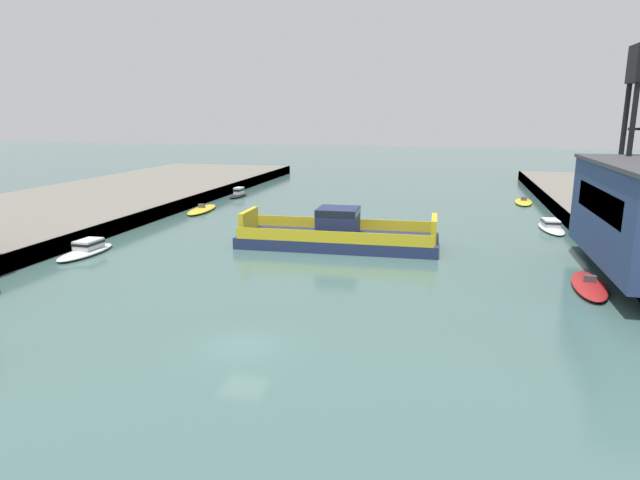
# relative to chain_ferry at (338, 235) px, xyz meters

# --- Properties ---
(ground_plane) EXTENTS (400.00, 400.00, 0.00)m
(ground_plane) POSITION_rel_chain_ferry_xyz_m (-0.34, -24.71, -1.15)
(ground_plane) COLOR #476B66
(chain_ferry) EXTENTS (19.62, 7.26, 3.86)m
(chain_ferry) POSITION_rel_chain_ferry_xyz_m (0.00, 0.00, 0.00)
(chain_ferry) COLOR navy
(chain_ferry) RESTS_ON ground
(moored_boat_near_left) EXTENTS (3.03, 7.63, 0.91)m
(moored_boat_near_left) POSITION_rel_chain_ferry_xyz_m (21.12, 32.84, -0.94)
(moored_boat_near_left) COLOR yellow
(moored_boat_near_left) RESTS_ON ground
(moored_boat_mid_left) EXTENTS (2.83, 7.59, 1.15)m
(moored_boat_mid_left) POSITION_rel_chain_ferry_xyz_m (21.83, 13.42, -0.73)
(moored_boat_mid_left) COLOR white
(moored_boat_mid_left) RESTS_ON ground
(moored_boat_mid_right) EXTENTS (3.13, 8.43, 1.04)m
(moored_boat_mid_right) POSITION_rel_chain_ferry_xyz_m (-21.84, 15.19, -0.88)
(moored_boat_mid_right) COLOR yellow
(moored_boat_mid_right) RESTS_ON ground
(moored_boat_far_left) EXTENTS (1.95, 5.18, 1.53)m
(moored_boat_far_left) POSITION_rel_chain_ferry_xyz_m (-22.02, 28.76, -0.57)
(moored_boat_far_left) COLOR black
(moored_boat_far_left) RESTS_ON ground
(moored_boat_far_right) EXTENTS (2.66, 7.18, 1.33)m
(moored_boat_far_right) POSITION_rel_chain_ferry_xyz_m (-22.14, -8.60, -0.66)
(moored_boat_far_right) COLOR white
(moored_boat_far_right) RESTS_ON ground
(moored_boat_upstream_a) EXTENTS (2.96, 7.93, 1.06)m
(moored_boat_upstream_a) POSITION_rel_chain_ferry_xyz_m (20.99, -8.93, -0.86)
(moored_boat_upstream_a) COLOR red
(moored_boat_upstream_a) RESTS_ON ground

